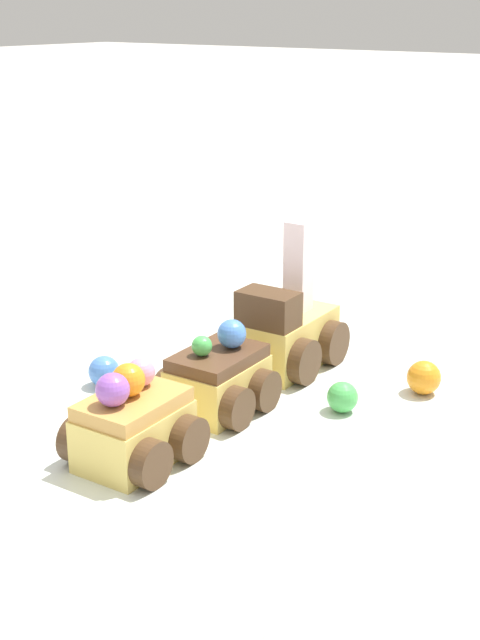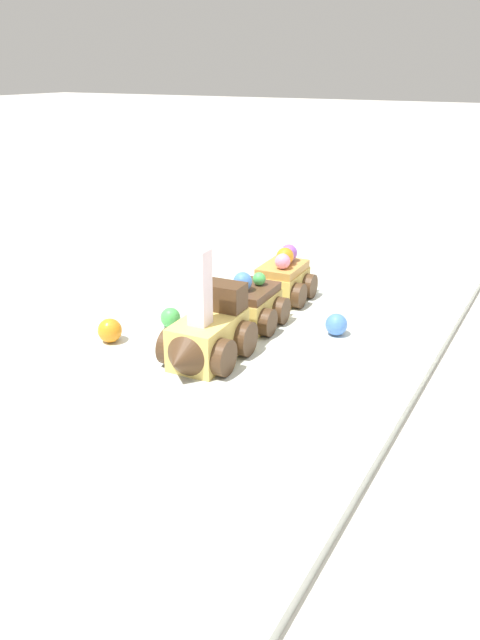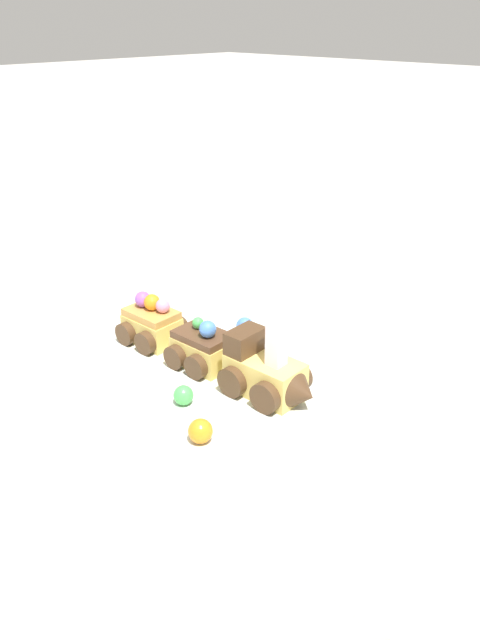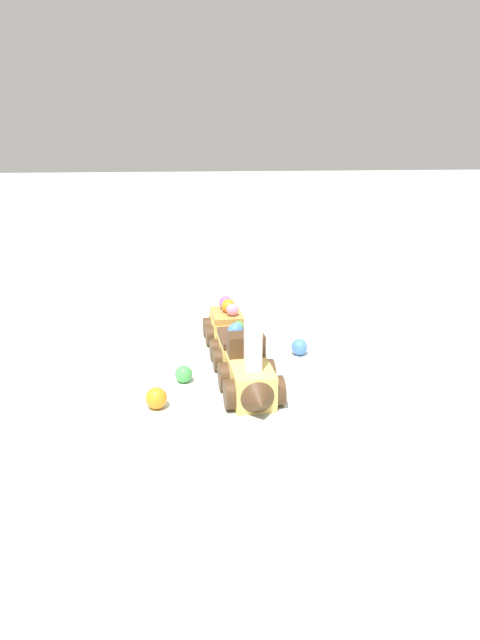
# 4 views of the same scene
# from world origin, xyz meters

# --- Properties ---
(ground_plane) EXTENTS (10.00, 10.00, 0.00)m
(ground_plane) POSITION_xyz_m (0.00, 0.00, 0.00)
(ground_plane) COLOR beige
(display_board) EXTENTS (0.73, 0.37, 0.01)m
(display_board) POSITION_xyz_m (0.00, 0.00, 0.01)
(display_board) COLOR silver
(display_board) RESTS_ON ground_plane
(cake_train_locomotive) EXTENTS (0.11, 0.07, 0.12)m
(cake_train_locomotive) POSITION_xyz_m (0.08, -0.01, 0.04)
(cake_train_locomotive) COLOR #EACC66
(cake_train_locomotive) RESTS_ON display_board
(cake_car_chocolate) EXTENTS (0.07, 0.07, 0.06)m
(cake_car_chocolate) POSITION_xyz_m (-0.02, -0.02, 0.03)
(cake_car_chocolate) COLOR #EACC66
(cake_car_chocolate) RESTS_ON display_board
(cake_car_caramel) EXTENTS (0.07, 0.07, 0.07)m
(cake_car_caramel) POSITION_xyz_m (-0.11, -0.02, 0.04)
(cake_car_caramel) COLOR #EACC66
(cake_car_caramel) RESTS_ON display_board
(gumball_green) EXTENTS (0.02, 0.02, 0.02)m
(gumball_green) POSITION_xyz_m (0.03, -0.09, 0.02)
(gumball_green) COLOR #4CBC56
(gumball_green) RESTS_ON display_board
(gumball_orange) EXTENTS (0.03, 0.03, 0.03)m
(gumball_orange) POSITION_xyz_m (0.09, -0.12, 0.02)
(gumball_orange) COLOR orange
(gumball_orange) RESTS_ON display_board
(gumball_blue) EXTENTS (0.02, 0.02, 0.02)m
(gumball_blue) POSITION_xyz_m (-0.04, 0.08, 0.02)
(gumball_blue) COLOR #4C84E0
(gumball_blue) RESTS_ON display_board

